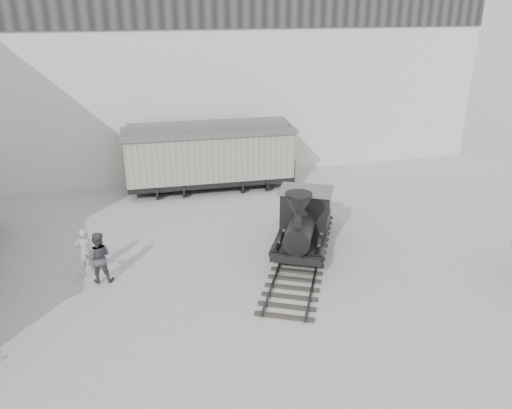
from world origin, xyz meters
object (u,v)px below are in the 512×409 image
object	(u,v)px
visitor_a	(85,252)
visitor_b	(98,257)
locomotive	(304,224)
boxcar	(209,155)

from	to	relation	value
visitor_a	visitor_b	distance (m)	0.77
locomotive	visitor_a	distance (m)	8.24
locomotive	visitor_b	size ratio (longest dim) A/B	4.58
boxcar	locomotive	bearing A→B (deg)	-71.75
boxcar	visitor_a	xyz separation A→B (m)	(-6.15, -7.75, -0.99)
visitor_a	visitor_b	bearing A→B (deg)	128.28
visitor_a	visitor_b	xyz separation A→B (m)	(0.45, -0.62, 0.03)
boxcar	visitor_a	size ratio (longest dim) A/B	4.94
boxcar	visitor_b	bearing A→B (deg)	-120.33
locomotive	visitor_b	bearing A→B (deg)	-149.73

